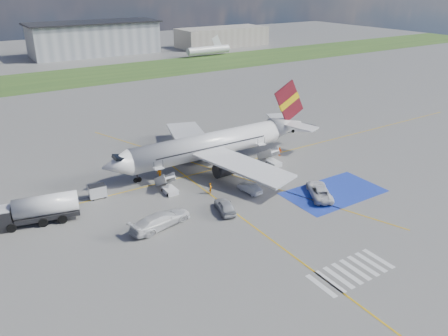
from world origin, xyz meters
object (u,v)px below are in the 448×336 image
at_px(van_white_b, 161,218).
at_px(gpu_cart, 98,192).
at_px(car_silver_b, 250,188).
at_px(airliner, 215,144).
at_px(car_silver_a, 225,206).
at_px(belt_loader, 302,129).
at_px(fuel_tanker, 36,212).
at_px(van_white_a, 319,189).

bearing_deg(van_white_b, gpu_cart, 7.19).
bearing_deg(car_silver_b, airliner, -102.30).
bearing_deg(car_silver_a, airliner, -102.22).
relative_size(belt_loader, van_white_b, 0.94).
relative_size(gpu_cart, van_white_b, 0.39).
bearing_deg(belt_loader, fuel_tanker, -145.20).
height_order(fuel_tanker, car_silver_a, fuel_tanker).
height_order(gpu_cart, car_silver_a, gpu_cart).
distance_m(gpu_cart, car_silver_a, 17.88).
height_order(fuel_tanker, van_white_a, fuel_tanker).
relative_size(airliner, van_white_b, 6.02).
bearing_deg(car_silver_b, fuel_tanker, -20.25).
xyz_separation_m(fuel_tanker, belt_loader, (51.43, 9.26, -1.04)).
relative_size(airliner, van_white_a, 6.83).
relative_size(van_white_a, van_white_b, 0.88).
height_order(airliner, van_white_b, airliner).
distance_m(car_silver_b, van_white_b, 14.59).
relative_size(fuel_tanker, van_white_a, 1.95).
distance_m(belt_loader, van_white_a, 28.24).
height_order(belt_loader, van_white_b, van_white_b).
xyz_separation_m(airliner, car_silver_a, (-7.40, -14.40, -2.58)).
xyz_separation_m(car_silver_a, van_white_b, (-8.52, 1.09, 0.39)).
bearing_deg(van_white_a, fuel_tanker, 8.87).
relative_size(fuel_tanker, van_white_b, 1.72).
bearing_deg(car_silver_a, van_white_b, 7.67).
xyz_separation_m(fuel_tanker, van_white_a, (34.41, -13.28, -0.45)).
relative_size(gpu_cart, belt_loader, 0.42).
xyz_separation_m(airliner, fuel_tanker, (-28.39, -4.32, -1.93)).
height_order(fuel_tanker, gpu_cart, fuel_tanker).
bearing_deg(van_white_a, gpu_cart, -1.45).
xyz_separation_m(car_silver_b, van_white_b, (-14.48, -1.73, 0.54)).
bearing_deg(car_silver_b, car_silver_a, 20.21).
xyz_separation_m(fuel_tanker, car_silver_b, (26.94, -7.26, -0.80)).
bearing_deg(fuel_tanker, van_white_a, -9.76).
relative_size(airliner, belt_loader, 6.38).
bearing_deg(airliner, van_white_b, -140.11).
bearing_deg(van_white_a, belt_loader, -97.08).
distance_m(belt_loader, van_white_b, 43.03).
bearing_deg(gpu_cart, van_white_b, -64.93).
height_order(van_white_a, van_white_b, van_white_b).
bearing_deg(car_silver_a, belt_loader, -132.59).
relative_size(belt_loader, car_silver_a, 1.22).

